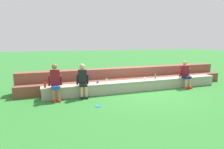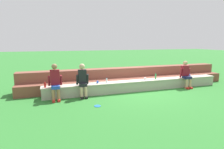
% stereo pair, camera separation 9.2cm
% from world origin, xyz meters
% --- Properties ---
extents(ground_plane, '(80.00, 80.00, 0.00)m').
position_xyz_m(ground_plane, '(0.00, 0.00, 0.00)').
color(ground_plane, '#2D752D').
extents(stone_seating_wall, '(8.46, 0.53, 0.47)m').
position_xyz_m(stone_seating_wall, '(0.00, 0.25, 0.25)').
color(stone_seating_wall, '#A8A08E').
rests_on(stone_seating_wall, ground).
extents(brick_bleachers, '(10.55, 1.12, 0.92)m').
position_xyz_m(brick_bleachers, '(0.00, 1.25, 0.38)').
color(brick_bleachers, brown).
rests_on(brick_bleachers, ground).
extents(person_far_left, '(0.53, 0.59, 1.40)m').
position_xyz_m(person_far_left, '(-3.67, -0.00, 0.73)').
color(person_far_left, '#996B4C').
rests_on(person_far_left, ground).
extents(person_left_of_center, '(0.50, 0.50, 1.37)m').
position_xyz_m(person_left_of_center, '(-2.61, -0.01, 0.73)').
color(person_left_of_center, '#DBAD89').
rests_on(person_left_of_center, ground).
extents(person_center, '(0.55, 0.58, 1.31)m').
position_xyz_m(person_center, '(2.44, -0.00, 0.70)').
color(person_center, tan).
rests_on(person_center, ground).
extents(water_bottle_mid_right, '(0.08, 0.08, 0.21)m').
position_xyz_m(water_bottle_mid_right, '(-4.05, 0.19, 0.57)').
color(water_bottle_mid_right, red).
rests_on(water_bottle_mid_right, stone_seating_wall).
extents(water_bottle_center_gap, '(0.06, 0.06, 0.22)m').
position_xyz_m(water_bottle_center_gap, '(-1.52, 0.27, 0.58)').
color(water_bottle_center_gap, silver).
rests_on(water_bottle_center_gap, stone_seating_wall).
extents(water_bottle_mid_left, '(0.07, 0.07, 0.28)m').
position_xyz_m(water_bottle_mid_left, '(0.92, 0.26, 0.61)').
color(water_bottle_mid_left, green).
rests_on(water_bottle_mid_left, stone_seating_wall).
extents(plastic_cup_right_end, '(0.08, 0.08, 0.12)m').
position_xyz_m(plastic_cup_right_end, '(2.90, 0.26, 0.53)').
color(plastic_cup_right_end, blue).
rests_on(plastic_cup_right_end, stone_seating_wall).
extents(plastic_cup_middle, '(0.09, 0.09, 0.10)m').
position_xyz_m(plastic_cup_middle, '(-1.93, 0.27, 0.53)').
color(plastic_cup_middle, blue).
rests_on(plastic_cup_middle, stone_seating_wall).
extents(plastic_cup_left_end, '(0.09, 0.09, 0.11)m').
position_xyz_m(plastic_cup_left_end, '(0.37, 0.29, 0.53)').
color(plastic_cup_left_end, white).
rests_on(plastic_cup_left_end, stone_seating_wall).
extents(frisbee, '(0.23, 0.23, 0.02)m').
position_xyz_m(frisbee, '(-2.33, -1.27, 0.01)').
color(frisbee, blue).
rests_on(frisbee, ground).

